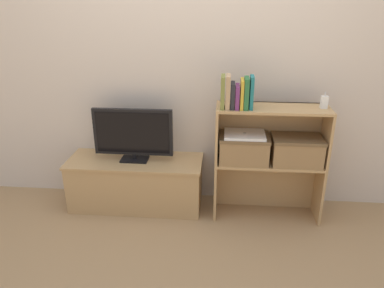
{
  "coord_description": "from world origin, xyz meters",
  "views": [
    {
      "loc": [
        0.24,
        -2.55,
        1.7
      ],
      "look_at": [
        0.0,
        0.15,
        0.6
      ],
      "focal_mm": 35.0,
      "sensor_mm": 36.0,
      "label": 1
    }
  ],
  "objects_px": {
    "storage_basket_right": "(297,149)",
    "laptop": "(245,134)",
    "book_charcoal": "(233,95)",
    "book_olive": "(223,92)",
    "tv_stand": "(136,183)",
    "book_teal": "(252,92)",
    "book_mustard": "(242,94)",
    "book_tan": "(228,92)",
    "baby_monitor": "(324,102)",
    "book_forest": "(246,93)",
    "storage_basket_left": "(244,147)",
    "tv": "(133,134)",
    "book_plum": "(237,97)"
  },
  "relations": [
    {
      "from": "storage_basket_right",
      "to": "laptop",
      "type": "relative_size",
      "value": 1.23
    },
    {
      "from": "book_charcoal",
      "to": "book_olive",
      "type": "bearing_deg",
      "value": 180.0
    },
    {
      "from": "storage_basket_right",
      "to": "book_olive",
      "type": "bearing_deg",
      "value": -177.01
    },
    {
      "from": "tv_stand",
      "to": "book_teal",
      "type": "bearing_deg",
      "value": -6.15
    },
    {
      "from": "book_mustard",
      "to": "laptop",
      "type": "relative_size",
      "value": 0.69
    },
    {
      "from": "storage_basket_right",
      "to": "book_mustard",
      "type": "bearing_deg",
      "value": -176.06
    },
    {
      "from": "book_olive",
      "to": "storage_basket_right",
      "type": "distance_m",
      "value": 0.72
    },
    {
      "from": "laptop",
      "to": "book_tan",
      "type": "bearing_deg",
      "value": -167.76
    },
    {
      "from": "tv_stand",
      "to": "book_teal",
      "type": "distance_m",
      "value": 1.23
    },
    {
      "from": "book_charcoal",
      "to": "baby_monitor",
      "type": "relative_size",
      "value": 1.53
    },
    {
      "from": "book_charcoal",
      "to": "book_teal",
      "type": "height_order",
      "value": "book_teal"
    },
    {
      "from": "book_forest",
      "to": "storage_basket_left",
      "type": "height_order",
      "value": "book_forest"
    },
    {
      "from": "book_tan",
      "to": "book_mustard",
      "type": "relative_size",
      "value": 1.13
    },
    {
      "from": "book_tan",
      "to": "book_mustard",
      "type": "height_order",
      "value": "book_tan"
    },
    {
      "from": "book_teal",
      "to": "storage_basket_left",
      "type": "distance_m",
      "value": 0.44
    },
    {
      "from": "book_mustard",
      "to": "storage_basket_right",
      "type": "xyz_separation_m",
      "value": [
        0.44,
        0.03,
        -0.43
      ]
    },
    {
      "from": "tv_stand",
      "to": "book_charcoal",
      "type": "relative_size",
      "value": 5.93
    },
    {
      "from": "book_tan",
      "to": "book_forest",
      "type": "relative_size",
      "value": 1.07
    },
    {
      "from": "baby_monitor",
      "to": "laptop",
      "type": "relative_size",
      "value": 0.4
    },
    {
      "from": "tv",
      "to": "book_mustard",
      "type": "xyz_separation_m",
      "value": [
        0.84,
        -0.1,
        0.37
      ]
    },
    {
      "from": "book_forest",
      "to": "baby_monitor",
      "type": "distance_m",
      "value": 0.57
    },
    {
      "from": "tv_stand",
      "to": "tv",
      "type": "xyz_separation_m",
      "value": [
        0.0,
        -0.0,
        0.44
      ]
    },
    {
      "from": "book_plum",
      "to": "baby_monitor",
      "type": "bearing_deg",
      "value": 4.1
    },
    {
      "from": "tv_stand",
      "to": "baby_monitor",
      "type": "bearing_deg",
      "value": -2.11
    },
    {
      "from": "book_plum",
      "to": "storage_basket_left",
      "type": "distance_m",
      "value": 0.41
    },
    {
      "from": "book_olive",
      "to": "book_teal",
      "type": "bearing_deg",
      "value": 0.0
    },
    {
      "from": "book_mustard",
      "to": "book_forest",
      "type": "bearing_deg",
      "value": -0.0
    },
    {
      "from": "tv_stand",
      "to": "baby_monitor",
      "type": "xyz_separation_m",
      "value": [
        1.44,
        -0.05,
        0.75
      ]
    },
    {
      "from": "book_olive",
      "to": "laptop",
      "type": "xyz_separation_m",
      "value": [
        0.18,
        0.03,
        -0.33
      ]
    },
    {
      "from": "storage_basket_left",
      "to": "book_tan",
      "type": "bearing_deg",
      "value": -167.76
    },
    {
      "from": "book_mustard",
      "to": "storage_basket_left",
      "type": "height_order",
      "value": "book_mustard"
    },
    {
      "from": "tv_stand",
      "to": "baby_monitor",
      "type": "distance_m",
      "value": 1.63
    },
    {
      "from": "book_plum",
      "to": "book_teal",
      "type": "relative_size",
      "value": 0.72
    },
    {
      "from": "book_teal",
      "to": "storage_basket_right",
      "type": "relative_size",
      "value": 0.63
    },
    {
      "from": "book_forest",
      "to": "book_teal",
      "type": "relative_size",
      "value": 0.95
    },
    {
      "from": "book_charcoal",
      "to": "storage_basket_left",
      "type": "relative_size",
      "value": 0.49
    },
    {
      "from": "storage_basket_left",
      "to": "storage_basket_right",
      "type": "height_order",
      "value": "same"
    },
    {
      "from": "book_teal",
      "to": "storage_basket_left",
      "type": "bearing_deg",
      "value": 135.56
    },
    {
      "from": "laptop",
      "to": "book_forest",
      "type": "bearing_deg",
      "value": -101.98
    },
    {
      "from": "baby_monitor",
      "to": "laptop",
      "type": "height_order",
      "value": "baby_monitor"
    },
    {
      "from": "laptop",
      "to": "book_mustard",
      "type": "bearing_deg",
      "value": -141.33
    },
    {
      "from": "laptop",
      "to": "tv",
      "type": "bearing_deg",
      "value": 175.68
    },
    {
      "from": "book_mustard",
      "to": "storage_basket_right",
      "type": "relative_size",
      "value": 0.56
    },
    {
      "from": "book_olive",
      "to": "tv",
      "type": "bearing_deg",
      "value": 172.2
    },
    {
      "from": "laptop",
      "to": "book_plum",
      "type": "bearing_deg",
      "value": -156.77
    },
    {
      "from": "tv_stand",
      "to": "book_mustard",
      "type": "relative_size",
      "value": 5.22
    },
    {
      "from": "tv",
      "to": "book_olive",
      "type": "distance_m",
      "value": 0.81
    },
    {
      "from": "tv",
      "to": "storage_basket_right",
      "type": "height_order",
      "value": "tv"
    },
    {
      "from": "book_plum",
      "to": "tv",
      "type": "bearing_deg",
      "value": 173.2
    },
    {
      "from": "tv",
      "to": "book_forest",
      "type": "height_order",
      "value": "book_forest"
    }
  ]
}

